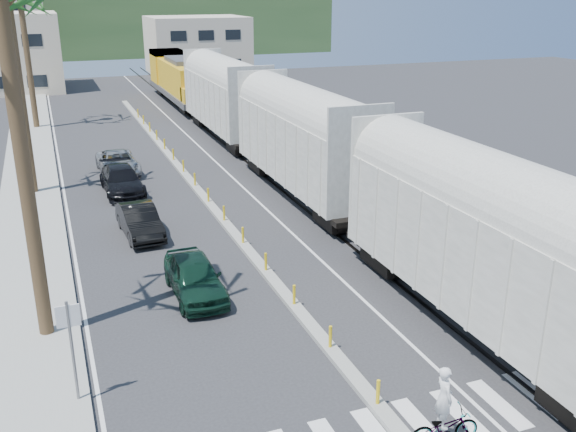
% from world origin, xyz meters
% --- Properties ---
extents(ground, '(140.00, 140.00, 0.00)m').
position_xyz_m(ground, '(0.00, 0.00, 0.00)').
color(ground, '#28282B').
rests_on(ground, ground).
extents(sidewalk, '(3.00, 90.00, 0.15)m').
position_xyz_m(sidewalk, '(-8.50, 25.00, 0.07)').
color(sidewalk, gray).
rests_on(sidewalk, ground).
extents(rails, '(1.56, 100.00, 0.06)m').
position_xyz_m(rails, '(5.00, 28.00, 0.03)').
color(rails, black).
rests_on(rails, ground).
extents(median, '(0.45, 60.00, 0.85)m').
position_xyz_m(median, '(0.00, 19.96, 0.09)').
color(median, gray).
rests_on(median, ground).
extents(crosswalk, '(14.00, 2.20, 0.01)m').
position_xyz_m(crosswalk, '(0.00, -2.00, 0.01)').
color(crosswalk, silver).
rests_on(crosswalk, ground).
extents(lane_markings, '(9.42, 90.00, 0.01)m').
position_xyz_m(lane_markings, '(-2.15, 25.00, 0.00)').
color(lane_markings, silver).
rests_on(lane_markings, ground).
extents(freight_train, '(3.00, 60.94, 5.85)m').
position_xyz_m(freight_train, '(5.00, 22.30, 2.91)').
color(freight_train, '#ABA89D').
rests_on(freight_train, ground).
extents(street_sign, '(0.60, 0.08, 3.00)m').
position_xyz_m(street_sign, '(-7.30, 2.00, 1.97)').
color(street_sign, slate).
rests_on(street_sign, ground).
extents(buildings, '(38.00, 27.00, 10.00)m').
position_xyz_m(buildings, '(-6.41, 71.66, 4.36)').
color(buildings, beige).
rests_on(buildings, ground).
extents(hillside, '(80.00, 20.00, 12.00)m').
position_xyz_m(hillside, '(0.00, 100.00, 6.00)').
color(hillside, '#385628').
rests_on(hillside, ground).
extents(car_lead, '(1.74, 4.24, 1.44)m').
position_xyz_m(car_lead, '(-2.95, 7.16, 0.72)').
color(car_lead, black).
rests_on(car_lead, ground).
extents(car_second, '(1.95, 4.33, 1.37)m').
position_xyz_m(car_second, '(-3.90, 13.82, 0.68)').
color(car_second, black).
rests_on(car_second, ground).
extents(car_third, '(2.25, 4.94, 1.40)m').
position_xyz_m(car_third, '(-3.84, 20.51, 0.70)').
color(car_third, black).
rests_on(car_third, ground).
extents(car_rear, '(2.49, 4.82, 1.30)m').
position_xyz_m(car_rear, '(-3.56, 24.57, 0.65)').
color(car_rear, '#A2A4A7').
rests_on(car_rear, ground).
extents(cyclist, '(1.02, 1.89, 2.14)m').
position_xyz_m(cyclist, '(0.81, -2.79, 0.68)').
color(cyclist, '#9EA0A5').
rests_on(cyclist, ground).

